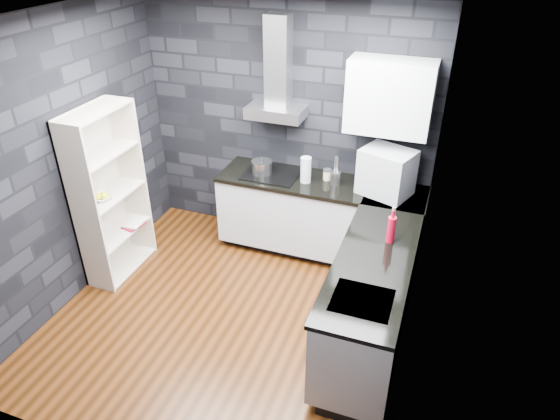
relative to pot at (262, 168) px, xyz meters
The scene contains 28 objects.
ground 1.61m from the pot, 83.04° to the right, with size 3.20×3.20×0.00m, color #48220B.
ceiling 2.14m from the pot, 83.04° to the right, with size 3.20×3.20×0.00m, color silver.
wall_back 0.54m from the pot, 66.72° to the left, with size 3.20×0.05×2.70m, color black.
wall_front 2.92m from the pot, 86.94° to the right, with size 3.20×0.05×2.70m, color black.
wall_left 1.98m from the pot, 139.28° to the right, with size 0.05×3.20×2.70m, color black.
wall_right 2.22m from the pot, 35.43° to the right, with size 0.05×3.20×2.70m, color black.
toekick_back 1.14m from the pot, ahead, with size 2.18×0.50×0.10m, color black.
toekick_right 2.11m from the pot, 37.96° to the right, with size 0.50×1.78×0.10m, color black.
counter_back_cab 0.82m from the pot, ahead, with size 2.20×0.60×0.76m, color #B3B4B8.
counter_right_cab 1.93m from the pot, 38.71° to the right, with size 0.60×1.80×0.76m, color #B3B4B8.
counter_back_top 0.66m from the pot, ahead, with size 2.20×0.62×0.04m, color black.
counter_right_top 1.86m from the pot, 38.91° to the right, with size 0.62×1.80×0.04m, color black.
counter_corner_top 1.46m from the pot, ahead, with size 0.62×0.62×0.04m, color black.
hood_body 0.62m from the pot, 57.51° to the left, with size 0.60×0.34×0.12m, color #A4A4A8.
hood_chimney 1.12m from the pot, 65.95° to the left, with size 0.24×0.20×0.90m, color #A4A4A8.
upper_cabinet 1.54m from the pot, ahead, with size 0.80×0.35×0.70m, color silver.
cooktop 0.13m from the pot, 18.09° to the left, with size 0.58×0.50×0.01m, color black.
sink_rim 2.21m from the pot, 48.87° to the right, with size 0.44×0.40×0.01m, color #A4A4A8.
pot is the anchor object (origin of this frame).
glass_vase 0.50m from the pot, ahead, with size 0.11×0.11×0.28m, color silver.
storage_jar 0.71m from the pot, ahead, with size 0.08×0.08×0.10m, color #C1BA8B.
utensil_crock 0.81m from the pot, ahead, with size 0.11×0.11×0.14m, color silver.
appliance_garage 1.33m from the pot, ahead, with size 0.49×0.38×0.49m, color #A6AAAE.
red_bottle 1.73m from the pot, 28.78° to the right, with size 0.07×0.07×0.24m, color #B30623.
bookshelf 1.60m from the pot, 142.57° to the right, with size 0.34×0.80×1.80m, color beige.
fruit_bowl 1.66m from the pot, 139.54° to the right, with size 0.20×0.20×0.05m, color white.
book_red 1.53m from the pot, 147.58° to the right, with size 0.17×0.02×0.23m, color maroon.
book_second 1.53m from the pot, 148.18° to the right, with size 0.18×0.02×0.24m, color #B2B2B2.
Camera 1 is at (1.69, -3.24, 3.34)m, focal length 32.00 mm.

